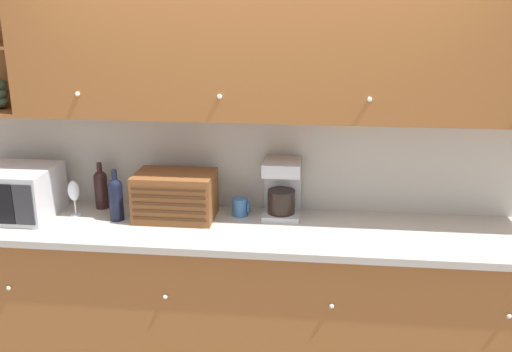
# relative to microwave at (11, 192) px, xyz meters

# --- Properties ---
(ground_plane) EXTENTS (24.00, 24.00, 0.00)m
(ground_plane) POSITION_rel_microwave_xyz_m (1.44, 0.31, -1.10)
(ground_plane) COLOR slate
(wall_back) EXTENTS (5.94, 0.06, 2.60)m
(wall_back) POSITION_rel_microwave_xyz_m (1.44, 0.34, 0.20)
(wall_back) COLOR silver
(wall_back) RESTS_ON ground_plane
(counter_unit) EXTENTS (3.56, 0.67, 0.95)m
(counter_unit) POSITION_rel_microwave_xyz_m (1.44, -0.02, -0.62)
(counter_unit) COLOR #935628
(counter_unit) RESTS_ON ground_plane
(backsplash_panel) EXTENTS (3.54, 0.01, 0.59)m
(backsplash_panel) POSITION_rel_microwave_xyz_m (1.44, 0.30, 0.15)
(backsplash_panel) COLOR #B7B2A8
(backsplash_panel) RESTS_ON counter_unit
(upper_cabinets) EXTENTS (3.54, 0.36, 0.79)m
(upper_cabinets) POSITION_rel_microwave_xyz_m (1.60, 0.13, 0.84)
(upper_cabinets) COLOR #935628
(upper_cabinets) RESTS_ON backsplash_panel
(microwave) EXTENTS (0.50, 0.41, 0.29)m
(microwave) POSITION_rel_microwave_xyz_m (0.00, 0.00, 0.00)
(microwave) COLOR silver
(microwave) RESTS_ON counter_unit
(wine_glass) EXTENTS (0.07, 0.07, 0.22)m
(wine_glass) POSITION_rel_microwave_xyz_m (0.36, 0.04, 0.00)
(wine_glass) COLOR silver
(wine_glass) RESTS_ON counter_unit
(wine_bottle) EXTENTS (0.08, 0.08, 0.29)m
(wine_bottle) POSITION_rel_microwave_xyz_m (0.47, 0.18, -0.01)
(wine_bottle) COLOR black
(wine_bottle) RESTS_ON counter_unit
(second_wine_bottle) EXTENTS (0.08, 0.08, 0.30)m
(second_wine_bottle) POSITION_rel_microwave_xyz_m (0.64, -0.00, -0.01)
(second_wine_bottle) COLOR black
(second_wine_bottle) RESTS_ON counter_unit
(bread_box) EXTENTS (0.46, 0.30, 0.27)m
(bread_box) POSITION_rel_microwave_xyz_m (0.97, 0.06, -0.01)
(bread_box) COLOR brown
(bread_box) RESTS_ON counter_unit
(mug) EXTENTS (0.10, 0.09, 0.11)m
(mug) POSITION_rel_microwave_xyz_m (1.34, 0.14, -0.09)
(mug) COLOR #38669E
(mug) RESTS_ON counter_unit
(coffee_maker) EXTENTS (0.22, 0.24, 0.34)m
(coffee_maker) POSITION_rel_microwave_xyz_m (1.58, 0.18, 0.03)
(coffee_maker) COLOR #B7B7BC
(coffee_maker) RESTS_ON counter_unit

